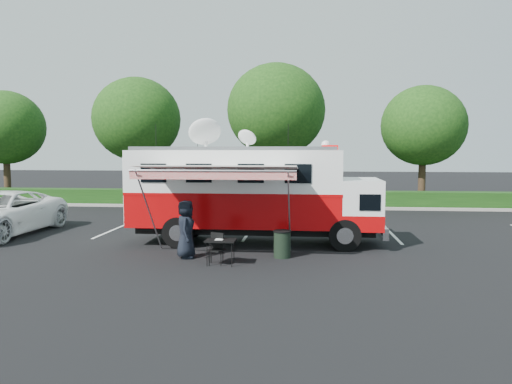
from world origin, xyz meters
TOP-DOWN VIEW (x-y plane):
  - ground_plane at (0.00, 0.00)m, footprint 120.00×120.00m
  - back_border at (1.14, 12.90)m, footprint 60.00×6.14m
  - stall_lines at (-0.50, 3.00)m, footprint 24.12×5.50m
  - command_truck at (-0.08, -0.00)m, footprint 9.35×2.57m
  - awning at (-0.92, -2.67)m, footprint 5.10×2.64m
  - white_suv at (-10.63, 0.67)m, footprint 3.14×6.55m
  - person at (-1.97, -2.73)m, footprint 0.71×0.99m
  - folding_table at (-0.68, -3.58)m, footprint 0.92×0.65m
  - folding_chair at (-0.82, -3.46)m, footprint 0.59×0.63m
  - trash_bin at (1.15, -2.35)m, footprint 0.60×0.60m

SIDE VIEW (x-z plane):
  - ground_plane at x=0.00m, z-range 0.00..0.00m
  - white_suv at x=-10.63m, z-range -0.90..0.90m
  - person at x=-1.97m, z-range -0.95..0.95m
  - stall_lines at x=-0.50m, z-range 0.00..0.01m
  - trash_bin at x=1.15m, z-range 0.00..0.90m
  - folding_chair at x=-0.82m, z-range 0.09..1.05m
  - folding_table at x=-0.68m, z-range 0.34..1.13m
  - command_truck at x=-0.08m, z-range -0.32..4.17m
  - awning at x=-0.92m, z-range 1.35..4.43m
  - back_border at x=1.14m, z-range 0.57..9.44m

